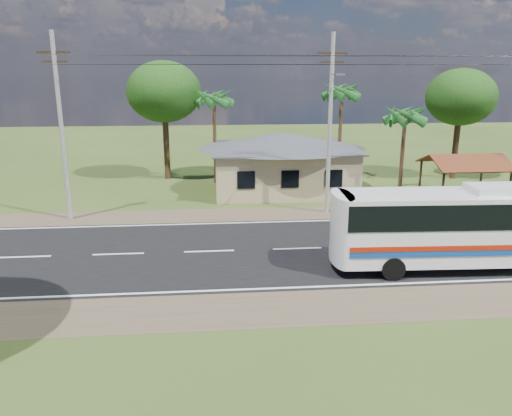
{
  "coord_description": "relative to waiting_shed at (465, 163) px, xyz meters",
  "views": [
    {
      "loc": [
        -4.23,
        -23.76,
        8.84
      ],
      "look_at": [
        -2.04,
        1.0,
        1.95
      ],
      "focal_mm": 35.0,
      "sensor_mm": 36.0,
      "label": 1
    }
  ],
  "objects": [
    {
      "name": "tree_behind_shed",
      "position": [
        3.0,
        7.5,
        3.95
      ],
      "size": [
        5.6,
        5.6,
        9.02
      ],
      "color": "#47301E",
      "rests_on": "ground"
    },
    {
      "name": "tree_behind_house",
      "position": [
        -21.0,
        9.5,
        4.39
      ],
      "size": [
        6.0,
        6.0,
        9.61
      ],
      "color": "#47301E",
      "rests_on": "ground"
    },
    {
      "name": "person",
      "position": [
        -2.41,
        -3.24,
        -1.88
      ],
      "size": [
        0.72,
        0.59,
        1.69
      ],
      "primitive_type": "imported",
      "rotation": [
        0.0,
        0.0,
        3.49
      ],
      "color": "#1C4D9A",
      "rests_on": "ground"
    },
    {
      "name": "coach_bus",
      "position": [
        -5.32,
        -11.69,
        -0.51
      ],
      "size": [
        12.63,
        3.16,
        3.89
      ],
      "rotation": [
        0.0,
        0.0,
        -0.04
      ],
      "color": "silver",
      "rests_on": "ground"
    },
    {
      "name": "motorcycle",
      "position": [
        -6.73,
        -2.42,
        -2.27
      ],
      "size": [
        1.85,
        1.03,
        0.92
      ],
      "primitive_type": "imported",
      "rotation": [
        0.0,
        0.0,
        1.32
      ],
      "color": "black",
      "rests_on": "ground"
    },
    {
      "name": "road",
      "position": [
        -13.0,
        -8.5,
        -2.72
      ],
      "size": [
        120.0,
        16.0,
        0.03
      ],
      "color": "black",
      "rests_on": "ground"
    },
    {
      "name": "palm_mid",
      "position": [
        -7.0,
        7.0,
        4.43
      ],
      "size": [
        2.8,
        2.8,
        8.2
      ],
      "color": "#47301E",
      "rests_on": "ground"
    },
    {
      "name": "palm_far",
      "position": [
        -17.0,
        7.5,
        3.95
      ],
      "size": [
        2.8,
        2.8,
        7.7
      ],
      "color": "#47301E",
      "rests_on": "ground"
    },
    {
      "name": "concrete_barrier",
      "position": [
        -1.0,
        -2.9,
        -2.28
      ],
      "size": [
        7.0,
        0.3,
        0.9
      ],
      "primitive_type": "cube",
      "color": "#9E9E99",
      "rests_on": "ground"
    },
    {
      "name": "palm_near",
      "position": [
        -3.5,
        2.5,
        2.98
      ],
      "size": [
        2.8,
        2.8,
        6.7
      ],
      "color": "#47301E",
      "rests_on": "ground"
    },
    {
      "name": "ground",
      "position": [
        -13.0,
        -8.5,
        -2.73
      ],
      "size": [
        120.0,
        120.0,
        0.0
      ],
      "primitive_type": "plane",
      "color": "#314619",
      "rests_on": "ground"
    },
    {
      "name": "house",
      "position": [
        -12.0,
        4.5,
        -0.09
      ],
      "size": [
        12.4,
        10.0,
        5.0
      ],
      "color": "tan",
      "rests_on": "ground"
    },
    {
      "name": "waiting_shed",
      "position": [
        0.0,
        0.0,
        0.0
      ],
      "size": [
        5.2,
        4.48,
        3.35
      ],
      "color": "#362213",
      "rests_on": "ground"
    },
    {
      "name": "utility_poles",
      "position": [
        -10.33,
        -2.01,
        3.04
      ],
      "size": [
        32.8,
        2.22,
        11.0
      ],
      "color": "#9E9E99",
      "rests_on": "ground"
    }
  ]
}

